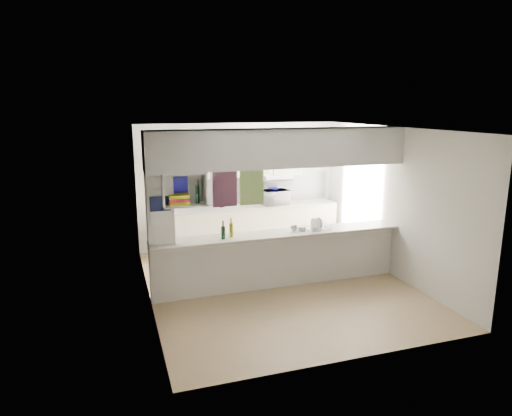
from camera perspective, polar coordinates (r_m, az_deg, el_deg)
name	(u,v)px	position (r m, az deg, el deg)	size (l,w,h in m)	color
floor	(279,285)	(7.77, 2.85, -9.64)	(4.80, 4.80, 0.00)	tan
ceiling	(280,129)	(7.19, 3.08, 9.89)	(4.80, 4.80, 0.00)	white
wall_back	(239,186)	(9.60, -2.17, 2.82)	(4.20, 4.20, 0.00)	silver
wall_left	(147,220)	(6.92, -13.51, -1.46)	(4.80, 4.80, 0.00)	silver
wall_right	(391,202)	(8.34, 16.56, 0.76)	(4.80, 4.80, 0.00)	silver
servery_partition	(270,189)	(7.24, 1.71, 2.43)	(4.20, 0.50, 2.60)	silver
cubby_shelf	(182,191)	(6.83, -9.19, 2.08)	(0.65, 0.35, 0.50)	white
kitchen_run	(250,210)	(9.50, -0.78, -0.21)	(3.60, 0.63, 2.24)	beige
microwave	(275,197)	(9.53, 2.41, 1.35)	(0.55, 0.37, 0.30)	white
bowl	(273,189)	(9.49, 2.18, 2.40)	(0.22, 0.22, 0.05)	#0F0E9A
dish_rack	(318,224)	(7.73, 7.79, -2.03)	(0.40, 0.32, 0.20)	silver
cup	(294,228)	(7.52, 4.78, -2.52)	(0.12, 0.12, 0.09)	white
wine_bottles	(227,231)	(7.15, -3.60, -2.87)	(0.21, 0.14, 0.31)	black
plastic_tubs	(308,229)	(7.61, 6.47, -2.60)	(0.49, 0.22, 0.07)	silver
utensil_jar	(221,204)	(9.32, -4.36, 0.49)	(0.09, 0.09, 0.12)	black
knife_block	(222,201)	(9.34, -4.32, 0.82)	(0.11, 0.09, 0.22)	#4F2E1B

